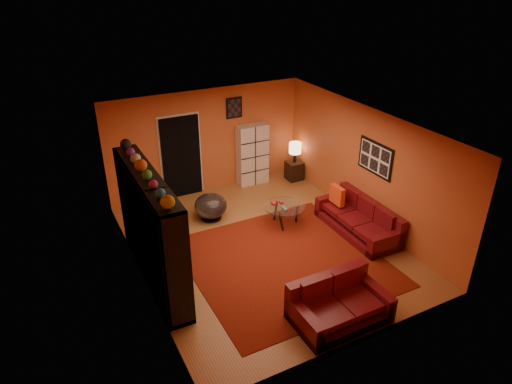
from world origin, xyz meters
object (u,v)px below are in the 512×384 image
tv (154,231)px  table_lamp (295,148)px  sofa (360,219)px  coffee_table (285,208)px  bowl_chair (211,206)px  loveseat (337,303)px  storage_cabinet (252,155)px  side_table (294,171)px  entertainment_unit (151,229)px

tv → table_lamp: 5.12m
sofa → coffee_table: 1.66m
coffee_table → bowl_chair: 1.69m
tv → loveseat: tv is taller
table_lamp → storage_cabinet: bearing=163.1°
storage_cabinet → bowl_chair: storage_cabinet is taller
loveseat → table_lamp: bearing=-24.3°
coffee_table → bowl_chair: size_ratio=1.23×
coffee_table → table_lamp: 2.46m
sofa → coffee_table: size_ratio=2.27×
coffee_table → bowl_chair: (-1.36, 1.00, -0.09)m
storage_cabinet → side_table: bearing=-16.0°
bowl_chair → side_table: bearing=18.5°
tv → bowl_chair: 2.39m
bowl_chair → side_table: (2.80, 0.94, -0.07)m
entertainment_unit → storage_cabinet: size_ratio=1.88×
coffee_table → table_lamp: size_ratio=1.69×
tv → storage_cabinet: size_ratio=0.62×
loveseat → side_table: size_ratio=3.13×
loveseat → side_table: loveseat is taller
entertainment_unit → side_table: size_ratio=6.00×
loveseat → table_lamp: (2.18, 4.88, 0.60)m
side_table → sofa: bearing=-92.3°
storage_cabinet → entertainment_unit: bearing=-139.8°
coffee_table → side_table: side_table is taller
tv → loveseat: (2.30, -2.39, -0.72)m
entertainment_unit → tv: entertainment_unit is taller
entertainment_unit → tv: size_ratio=3.05×
coffee_table → bowl_chair: bearing=143.6°
coffee_table → side_table: 2.42m
entertainment_unit → coffee_table: 3.19m
bowl_chair → table_lamp: (2.80, 0.94, 0.56)m
entertainment_unit → table_lamp: size_ratio=5.55×
tv → loveseat: size_ratio=0.63×
entertainment_unit → side_table: 5.22m
table_lamp → tv: bearing=-150.9°
entertainment_unit → storage_cabinet: (3.43, 2.80, -0.25)m
loveseat → side_table: bearing=-24.3°
coffee_table → table_lamp: table_lamp is taller
storage_cabinet → bowl_chair: bearing=-142.4°
entertainment_unit → table_lamp: entertainment_unit is taller
loveseat → storage_cabinet: (1.09, 5.21, 0.51)m
sofa → storage_cabinet: 3.44m
tv → loveseat: bearing=-136.2°
storage_cabinet → loveseat: bearing=-100.8°
entertainment_unit → loveseat: bearing=-45.8°
bowl_chair → table_lamp: table_lamp is taller
sofa → table_lamp: 2.98m
tv → table_lamp: tv is taller
entertainment_unit → sofa: bearing=-5.9°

